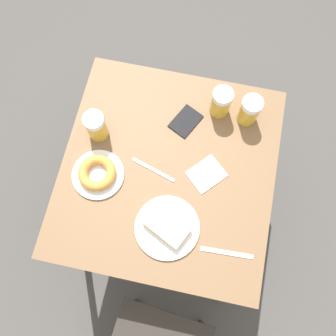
% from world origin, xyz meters
% --- Properties ---
extents(ground_plane, '(8.00, 8.00, 0.00)m').
position_xyz_m(ground_plane, '(0.00, 0.00, 0.00)').
color(ground_plane, '#474442').
extents(table, '(0.83, 0.87, 0.74)m').
position_xyz_m(table, '(0.00, 0.00, 0.67)').
color(table, brown).
rests_on(table, ground_plane).
extents(plate_with_cake, '(0.24, 0.24, 0.04)m').
position_xyz_m(plate_with_cake, '(-0.04, 0.22, 0.75)').
color(plate_with_cake, silver).
rests_on(plate_with_cake, table).
extents(plate_with_donut, '(0.20, 0.20, 0.05)m').
position_xyz_m(plate_with_donut, '(0.26, 0.08, 0.76)').
color(plate_with_donut, silver).
rests_on(plate_with_donut, table).
extents(beer_mug_left, '(0.08, 0.08, 0.13)m').
position_xyz_m(beer_mug_left, '(-0.27, -0.28, 0.81)').
color(beer_mug_left, gold).
rests_on(beer_mug_left, table).
extents(beer_mug_center, '(0.08, 0.08, 0.13)m').
position_xyz_m(beer_mug_center, '(0.30, -0.09, 0.81)').
color(beer_mug_center, gold).
rests_on(beer_mug_center, table).
extents(beer_mug_right, '(0.08, 0.08, 0.13)m').
position_xyz_m(beer_mug_right, '(-0.15, -0.29, 0.81)').
color(beer_mug_right, gold).
rests_on(beer_mug_right, table).
extents(napkin_folded, '(0.17, 0.17, 0.00)m').
position_xyz_m(napkin_folded, '(-0.15, -0.01, 0.74)').
color(napkin_folded, white).
rests_on(napkin_folded, table).
extents(fork, '(0.18, 0.07, 0.00)m').
position_xyz_m(fork, '(0.06, 0.01, 0.74)').
color(fork, silver).
rests_on(fork, table).
extents(knife, '(0.19, 0.02, 0.00)m').
position_xyz_m(knife, '(-0.27, 0.27, 0.74)').
color(knife, silver).
rests_on(knife, table).
extents(passport_near_edge, '(0.14, 0.15, 0.01)m').
position_xyz_m(passport_near_edge, '(-0.03, -0.22, 0.74)').
color(passport_near_edge, black).
rests_on(passport_near_edge, table).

